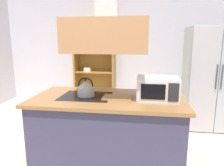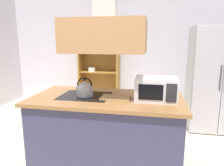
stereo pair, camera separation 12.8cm
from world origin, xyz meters
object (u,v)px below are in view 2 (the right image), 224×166
object	(u,v)px
dish_cabinet	(100,68)
kettle	(85,88)
refrigerator	(216,79)
cutting_board	(116,98)
microwave	(156,89)

from	to	relation	value
dish_cabinet	kettle	world-z (taller)	dish_cabinet
kettle	refrigerator	bearing A→B (deg)	38.55
dish_cabinet	cutting_board	world-z (taller)	dish_cabinet
refrigerator	dish_cabinet	distance (m)	2.65
refrigerator	cutting_board	bearing A→B (deg)	-134.08
refrigerator	cutting_board	world-z (taller)	refrigerator
dish_cabinet	microwave	world-z (taller)	dish_cabinet
refrigerator	dish_cabinet	xyz separation A→B (m)	(-2.39, 1.14, -0.01)
dish_cabinet	kettle	distance (m)	2.70
dish_cabinet	kettle	bearing A→B (deg)	-79.56
refrigerator	cutting_board	xyz separation A→B (m)	(-1.51, -1.56, 0.01)
refrigerator	dish_cabinet	bearing A→B (deg)	154.59
microwave	cutting_board	bearing A→B (deg)	-177.02
dish_cabinet	refrigerator	bearing A→B (deg)	-25.41
kettle	cutting_board	xyz separation A→B (m)	(0.39, -0.04, -0.09)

